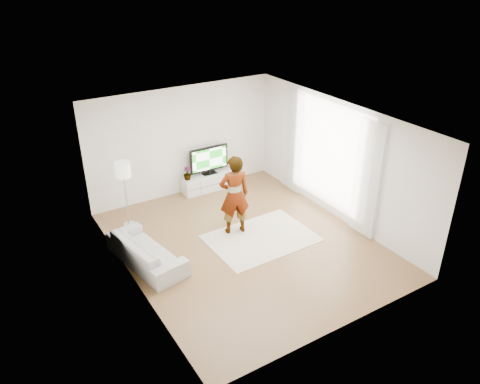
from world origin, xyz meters
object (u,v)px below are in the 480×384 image
player (234,195)px  sofa (146,251)px  floor_lamp (123,173)px  rug (261,238)px  media_console (210,181)px  television (209,159)px

player → sofa: player is taller
player → floor_lamp: player is taller
rug → player: 1.14m
media_console → player: (-0.57, -2.20, 0.71)m
media_console → floor_lamp: 2.80m
player → media_console: bearing=-89.9°
sofa → floor_lamp: bearing=-17.1°
television → sofa: (-2.70, -2.33, -0.56)m
player → floor_lamp: (-1.93, 1.56, 0.39)m
sofa → floor_lamp: (0.21, 1.66, 1.04)m
television → rug: (-0.21, -2.79, -0.84)m
television → rug: television is taller
television → player: (-0.57, -2.23, 0.09)m
rug → sofa: (-2.49, 0.46, 0.28)m
rug → player: bearing=122.6°
player → sofa: size_ratio=0.94×
player → rug: bearing=137.2°
rug → television: bearing=85.6°
media_console → rug: media_console is taller
player → sofa: 2.23m
television → floor_lamp: floor_lamp is taller
sofa → floor_lamp: floor_lamp is taller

